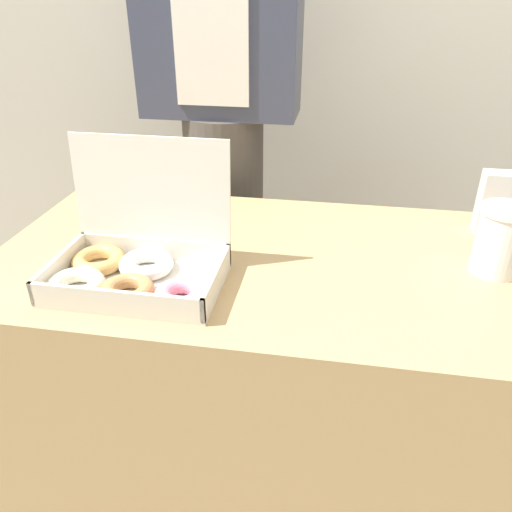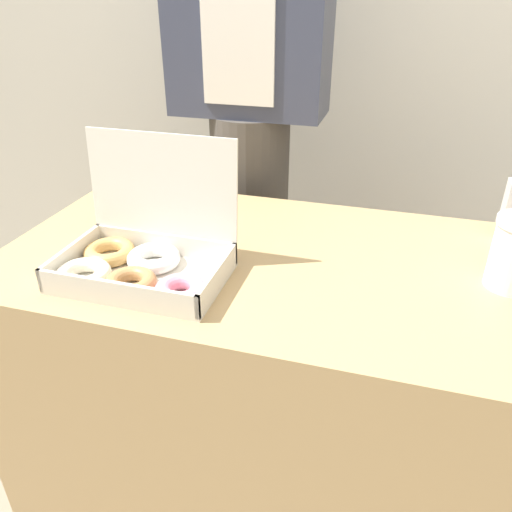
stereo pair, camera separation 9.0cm
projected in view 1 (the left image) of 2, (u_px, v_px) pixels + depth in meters
name	position (u px, v px, depth m)	size (l,w,h in m)	color
ground_plane	(257.00, 476.00, 1.43)	(14.00, 14.00, 0.00)	gray
table	(258.00, 381.00, 1.26)	(1.15, 0.65, 0.72)	tan
donut_box	(132.00, 265.00, 0.97)	(0.35, 0.24, 0.26)	silver
coffee_cup	(500.00, 240.00, 0.99)	(0.10, 0.10, 0.14)	white
napkin_holder	(504.00, 204.00, 1.15)	(0.11, 0.05, 0.15)	silver
person_customer	(223.00, 115.00, 1.48)	(0.44, 0.24, 1.69)	#4C4742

